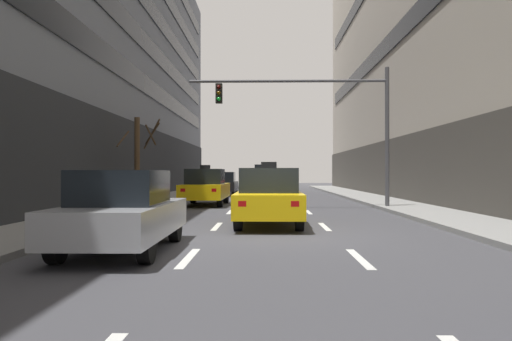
{
  "coord_description": "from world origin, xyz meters",
  "views": [
    {
      "loc": [
        -0.15,
        -11.49,
        1.55
      ],
      "look_at": [
        -0.86,
        24.73,
        1.72
      ],
      "focal_mm": 32.99,
      "sensor_mm": 36.0,
      "label": 1
    }
  ],
  "objects_px": {
    "car_driving_0": "(123,212)",
    "traffic_signal_0": "(324,111)",
    "car_driving_2": "(267,185)",
    "car_driving_4": "(223,184)",
    "taxi_driving_1": "(269,197)",
    "street_tree_0": "(138,158)",
    "car_driving_3": "(266,179)",
    "taxi_driving_5": "(206,187)"
  },
  "relations": [
    {
      "from": "taxi_driving_1",
      "to": "car_driving_2",
      "type": "xyz_separation_m",
      "value": [
        -0.01,
        15.36,
        -0.02
      ]
    },
    {
      "from": "car_driving_4",
      "to": "taxi_driving_5",
      "type": "bearing_deg",
      "value": -89.91
    },
    {
      "from": "taxi_driving_1",
      "to": "car_driving_2",
      "type": "distance_m",
      "value": 15.36
    },
    {
      "from": "car_driving_2",
      "to": "car_driving_4",
      "type": "height_order",
      "value": "car_driving_2"
    },
    {
      "from": "traffic_signal_0",
      "to": "street_tree_0",
      "type": "bearing_deg",
      "value": 179.03
    },
    {
      "from": "car_driving_3",
      "to": "traffic_signal_0",
      "type": "xyz_separation_m",
      "value": [
        2.45,
        -16.17,
        3.11
      ]
    },
    {
      "from": "car_driving_2",
      "to": "car_driving_4",
      "type": "distance_m",
      "value": 4.19
    },
    {
      "from": "car_driving_2",
      "to": "traffic_signal_0",
      "type": "xyz_separation_m",
      "value": [
        2.43,
        -9.12,
        3.38
      ]
    },
    {
      "from": "taxi_driving_5",
      "to": "traffic_signal_0",
      "type": "relative_size",
      "value": 0.54
    },
    {
      "from": "car_driving_0",
      "to": "taxi_driving_1",
      "type": "xyz_separation_m",
      "value": [
        2.9,
        4.66,
        0.04
      ]
    },
    {
      "from": "car_driving_3",
      "to": "traffic_signal_0",
      "type": "distance_m",
      "value": 16.65
    },
    {
      "from": "car_driving_3",
      "to": "taxi_driving_5",
      "type": "bearing_deg",
      "value": -101.95
    },
    {
      "from": "car_driving_0",
      "to": "traffic_signal_0",
      "type": "relative_size",
      "value": 0.5
    },
    {
      "from": "taxi_driving_1",
      "to": "car_driving_2",
      "type": "bearing_deg",
      "value": 90.04
    },
    {
      "from": "car_driving_4",
      "to": "traffic_signal_0",
      "type": "height_order",
      "value": "traffic_signal_0"
    },
    {
      "from": "taxi_driving_1",
      "to": "car_driving_3",
      "type": "xyz_separation_m",
      "value": [
        -0.04,
        22.41,
        0.25
      ]
    },
    {
      "from": "car_driving_4",
      "to": "traffic_signal_0",
      "type": "relative_size",
      "value": 0.5
    },
    {
      "from": "taxi_driving_1",
      "to": "car_driving_3",
      "type": "relative_size",
      "value": 0.99
    },
    {
      "from": "car_driving_2",
      "to": "car_driving_0",
      "type": "bearing_deg",
      "value": -98.21
    },
    {
      "from": "taxi_driving_5",
      "to": "taxi_driving_1",
      "type": "bearing_deg",
      "value": -71.0
    },
    {
      "from": "car_driving_4",
      "to": "taxi_driving_5",
      "type": "height_order",
      "value": "taxi_driving_5"
    },
    {
      "from": "car_driving_3",
      "to": "street_tree_0",
      "type": "bearing_deg",
      "value": -109.15
    },
    {
      "from": "car_driving_2",
      "to": "car_driving_3",
      "type": "height_order",
      "value": "car_driving_3"
    },
    {
      "from": "taxi_driving_1",
      "to": "traffic_signal_0",
      "type": "xyz_separation_m",
      "value": [
        2.42,
        6.24,
        3.36
      ]
    },
    {
      "from": "taxi_driving_1",
      "to": "taxi_driving_5",
      "type": "distance_m",
      "value": 9.09
    },
    {
      "from": "taxi_driving_1",
      "to": "street_tree_0",
      "type": "xyz_separation_m",
      "value": [
        -5.61,
        6.38,
        1.37
      ]
    },
    {
      "from": "car_driving_0",
      "to": "car_driving_2",
      "type": "distance_m",
      "value": 20.22
    },
    {
      "from": "car_driving_0",
      "to": "traffic_signal_0",
      "type": "xyz_separation_m",
      "value": [
        5.32,
        10.9,
        3.4
      ]
    },
    {
      "from": "car_driving_3",
      "to": "car_driving_4",
      "type": "distance_m",
      "value": 5.05
    },
    {
      "from": "car_driving_4",
      "to": "street_tree_0",
      "type": "relative_size",
      "value": 1.12
    },
    {
      "from": "taxi_driving_5",
      "to": "traffic_signal_0",
      "type": "height_order",
      "value": "traffic_signal_0"
    },
    {
      "from": "taxi_driving_1",
      "to": "car_driving_2",
      "type": "relative_size",
      "value": 1.01
    },
    {
      "from": "car_driving_2",
      "to": "street_tree_0",
      "type": "bearing_deg",
      "value": -121.93
    },
    {
      "from": "car_driving_2",
      "to": "car_driving_3",
      "type": "distance_m",
      "value": 7.06
    },
    {
      "from": "car_driving_2",
      "to": "street_tree_0",
      "type": "distance_m",
      "value": 10.67
    },
    {
      "from": "car_driving_0",
      "to": "car_driving_4",
      "type": "bearing_deg",
      "value": 90.19
    },
    {
      "from": "taxi_driving_1",
      "to": "car_driving_4",
      "type": "xyz_separation_m",
      "value": [
        -2.98,
        18.32,
        -0.04
      ]
    },
    {
      "from": "car_driving_3",
      "to": "street_tree_0",
      "type": "relative_size",
      "value": 1.19
    },
    {
      "from": "car_driving_2",
      "to": "taxi_driving_5",
      "type": "distance_m",
      "value": 7.37
    },
    {
      "from": "car_driving_0",
      "to": "traffic_signal_0",
      "type": "bearing_deg",
      "value": 64.0
    },
    {
      "from": "traffic_signal_0",
      "to": "street_tree_0",
      "type": "relative_size",
      "value": 2.24
    },
    {
      "from": "car_driving_3",
      "to": "taxi_driving_5",
      "type": "height_order",
      "value": "car_driving_3"
    }
  ]
}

